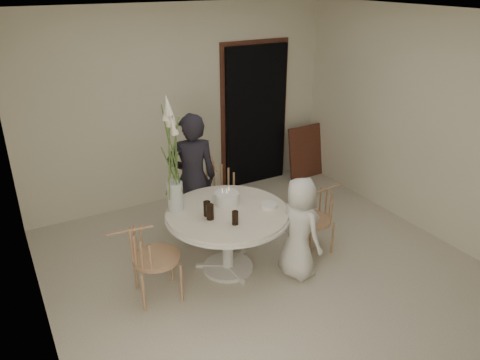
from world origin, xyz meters
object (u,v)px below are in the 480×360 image
chair_far (216,189)px  birthday_cake (227,198)px  chair_right (319,211)px  girl (193,179)px  boy (300,228)px  chair_left (144,253)px  table (228,220)px  flower_vase (173,164)px

chair_far → birthday_cake: 0.73m
chair_right → chair_far: bearing=-145.4°
girl → boy: size_ratio=1.40×
chair_far → chair_right: bearing=-30.7°
chair_right → chair_left: chair_left is taller
table → chair_left: (-0.95, -0.05, -0.08)m
boy → flower_vase: bearing=49.1°
chair_far → birthday_cake: bearing=-88.2°
birthday_cake → girl: bearing=100.8°
chair_far → table: bearing=-90.1°
chair_right → flower_vase: flower_vase is taller
birthday_cake → flower_vase: size_ratio=0.21×
chair_far → chair_right: 1.30m
chair_far → girl: bearing=-157.1°
table → girl: (-0.05, 0.80, 0.19)m
birthday_cake → table: bearing=-115.8°
table → girl: bearing=93.3°
chair_right → flower_vase: (-1.59, 0.44, 0.75)m
chair_right → birthday_cake: 1.13m
flower_vase → boy: bearing=-34.7°
girl → chair_far: bearing=-161.0°
chair_left → girl: girl is taller
chair_right → birthday_cake: birthday_cake is taller
chair_right → chair_left: bearing=-99.3°
girl → birthday_cake: size_ratio=6.01×
birthday_cake → flower_vase: flower_vase is taller
chair_right → chair_left: 2.08m
chair_left → flower_vase: (0.48, 0.34, 0.71)m
chair_far → flower_vase: size_ratio=0.72×
chair_right → birthday_cake: (-1.05, 0.30, 0.29)m
boy → flower_vase: 1.48m
chair_right → table: bearing=-104.0°
boy → flower_vase: size_ratio=0.91×
chair_right → birthday_cake: bearing=-112.7°
chair_right → flower_vase: size_ratio=0.62×
chair_left → boy: (1.57, -0.41, 0.04)m
table → chair_right: bearing=-7.3°
chair_far → boy: bearing=-56.9°
chair_left → chair_right: bearing=-86.1°
table → chair_left: size_ratio=1.60×
table → chair_left: chair_left is taller
chair_far → flower_vase: flower_vase is taller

